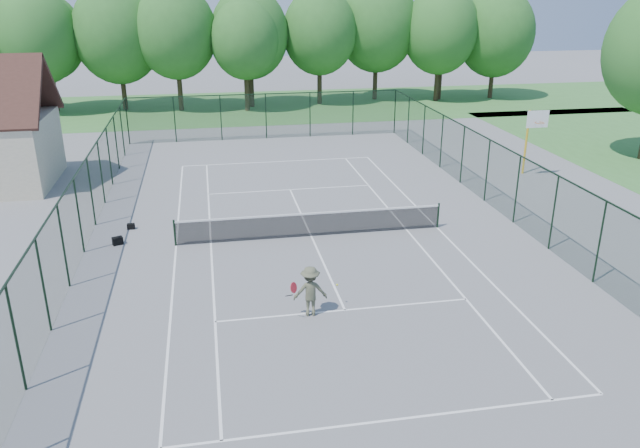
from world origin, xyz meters
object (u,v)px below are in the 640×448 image
Objects in this scene: tennis_net at (311,223)px; sports_bag_a at (118,241)px; tennis_player at (310,291)px; basketball_goal at (532,129)px.

sports_bag_a is at bearing 176.03° from tennis_net.
tennis_player is (-1.13, -6.47, 0.25)m from tennis_net.
tennis_player is at bearing -99.95° from tennis_net.
tennis_net is at bearing -25.96° from sports_bag_a.
basketball_goal is 9.14× the size of sports_bag_a.
tennis_net is 6.57m from tennis_player.
tennis_net is 14.73m from basketball_goal.
sports_bag_a is 9.69m from tennis_player.
tennis_player is at bearing -68.47° from sports_bag_a.
basketball_goal is (13.07, 6.50, 1.99)m from tennis_net.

